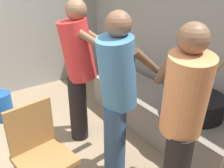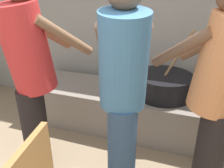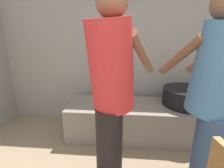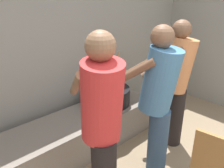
% 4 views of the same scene
% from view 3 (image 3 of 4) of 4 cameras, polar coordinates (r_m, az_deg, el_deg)
% --- Properties ---
extents(block_enclosure_rear, '(4.86, 0.20, 2.12)m').
position_cam_3_polar(block_enclosure_rear, '(2.50, 15.28, 11.05)').
color(block_enclosure_rear, gray).
rests_on(block_enclosure_rear, ground_plane).
extents(hearth_ledge, '(2.03, 0.60, 0.43)m').
position_cam_3_polar(hearth_ledge, '(2.22, 12.42, -12.25)').
color(hearth_ledge, slate).
rests_on(hearth_ledge, ground_plane).
extents(cooking_pot_main, '(0.57, 0.57, 0.67)m').
position_cam_3_polar(cooking_pot_main, '(2.23, 24.54, -4.06)').
color(cooking_pot_main, black).
rests_on(cooking_pot_main, hearth_ledge).
extents(cook_in_blue_shirt, '(0.51, 0.72, 1.54)m').
position_cam_3_polar(cook_in_blue_shirt, '(1.30, 31.91, -3.13)').
color(cook_in_blue_shirt, navy).
rests_on(cook_in_blue_shirt, ground_plane).
extents(cook_in_red_shirt, '(0.57, 0.73, 1.57)m').
position_cam_3_polar(cook_in_red_shirt, '(1.15, -0.22, -1.91)').
color(cook_in_red_shirt, black).
rests_on(cook_in_red_shirt, ground_plane).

